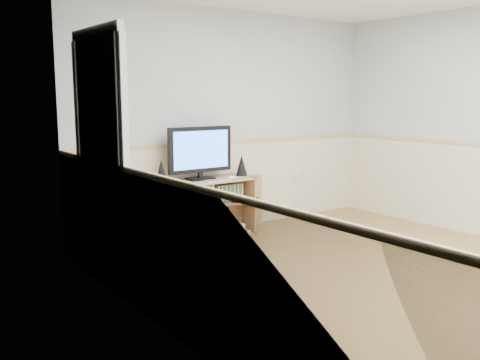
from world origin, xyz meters
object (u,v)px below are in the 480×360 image
keyboard (218,180)px  monitor (200,151)px  game_consoles (226,229)px  media_cabinet (201,208)px

keyboard → monitor: bearing=123.4°
monitor → game_consoles: size_ratio=1.71×
keyboard → game_consoles: bearing=39.2°
media_cabinet → game_consoles: media_cabinet is taller
keyboard → game_consoles: keyboard is taller
monitor → keyboard: 0.37m
media_cabinet → keyboard: bearing=-63.1°
game_consoles → media_cabinet: bearing=167.5°
monitor → game_consoles: bearing=-11.7°
media_cabinet → game_consoles: bearing=-12.5°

